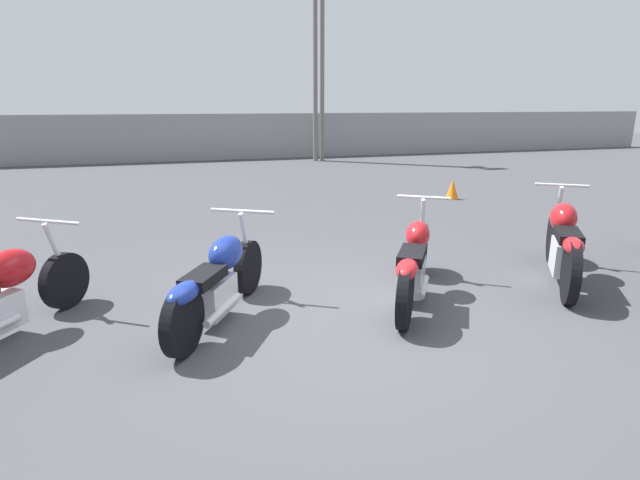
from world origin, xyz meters
TOP-DOWN VIEW (x-y plane):
  - ground_plane at (0.00, 0.00)m, footprint 60.00×60.00m
  - fence_back at (0.00, 14.55)m, footprint 40.00×0.04m
  - light_pole_left at (3.77, 13.20)m, footprint 0.70×0.35m
  - light_pole_right at (4.02, 13.22)m, footprint 0.70×0.35m
  - motorcycle_slot_2 at (-1.08, 0.33)m, footprint 1.19×1.80m
  - motorcycle_slot_3 at (0.94, 0.28)m, footprint 1.30×1.87m
  - motorcycle_slot_4 at (2.84, 0.28)m, footprint 1.36×1.84m
  - traffic_cone_near at (4.45, 5.20)m, footprint 0.28×0.28m

SIDE VIEW (x-z plane):
  - ground_plane at x=0.00m, z-range 0.00..0.00m
  - traffic_cone_near at x=4.45m, z-range 0.00..0.43m
  - motorcycle_slot_3 at x=0.94m, z-range -0.09..0.90m
  - motorcycle_slot_2 at x=-1.08m, z-range -0.07..0.89m
  - motorcycle_slot_4 at x=2.84m, z-range -0.06..0.98m
  - fence_back at x=0.00m, z-range 0.00..1.65m
  - light_pole_right at x=4.02m, z-range 0.67..7.84m
  - light_pole_left at x=3.77m, z-range 0.69..9.00m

